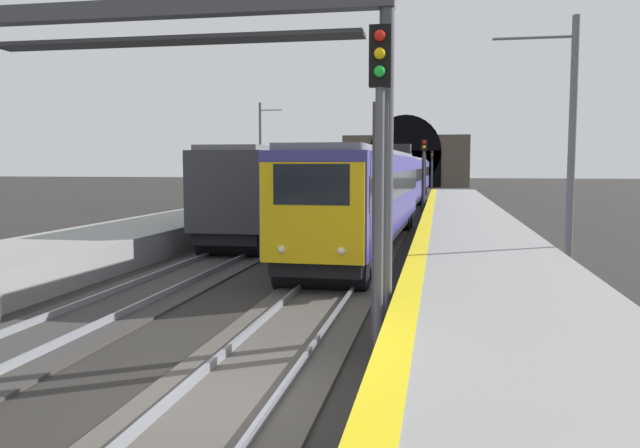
{
  "coord_description": "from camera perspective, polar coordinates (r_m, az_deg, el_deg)",
  "views": [
    {
      "loc": [
        -8.3,
        -2.92,
        3.39
      ],
      "look_at": [
        14.3,
        1.28,
        1.28
      ],
      "focal_mm": 36.25,
      "sensor_mm": 36.0,
      "label": 1
    }
  ],
  "objects": [
    {
      "name": "overhead_signal_gantry",
      "position": [
        13.41,
        -12.87,
        12.22
      ],
      "size": [
        0.7,
        8.74,
        6.62
      ],
      "color": "#3F3F47",
      "rests_on": "ground_plane"
    },
    {
      "name": "ground_plane",
      "position": [
        9.43,
        -8.56,
        -15.88
      ],
      "size": [
        320.0,
        320.0,
        0.0
      ],
      "primitive_type": "plane",
      "color": "#282623"
    },
    {
      "name": "train_main_approaching",
      "position": [
        46.76,
        6.96,
        3.82
      ],
      "size": [
        61.87,
        3.25,
        4.85
      ],
      "rotation": [
        0.0,
        0.0,
        3.12
      ],
      "color": "navy",
      "rests_on": "ground_plane"
    },
    {
      "name": "platform_right",
      "position": [
        8.88,
        18.73,
        -14.03
      ],
      "size": [
        112.0,
        4.17,
        1.0
      ],
      "primitive_type": "cube",
      "color": "gray",
      "rests_on": "ground_plane"
    },
    {
      "name": "catenary_mast_near",
      "position": [
        52.37,
        -5.25,
        6.19
      ],
      "size": [
        0.22,
        1.91,
        8.33
      ],
      "color": "#595B60",
      "rests_on": "ground_plane"
    },
    {
      "name": "train_adjacent_platform",
      "position": [
        50.19,
        1.86,
        4.05
      ],
      "size": [
        55.91,
        2.98,
        5.0
      ],
      "rotation": [
        0.0,
        0.0,
        0.01
      ],
      "color": "#333338",
      "rests_on": "ground_plane"
    },
    {
      "name": "railway_signal_near",
      "position": [
        11.42,
        5.28,
        5.63
      ],
      "size": [
        0.39,
        0.38,
        5.78
      ],
      "rotation": [
        0.0,
        0.0,
        3.14
      ],
      "color": "#4C4C54",
      "rests_on": "ground_plane"
    },
    {
      "name": "catenary_mast_far",
      "position": [
        20.25,
        21.22,
        6.49
      ],
      "size": [
        0.22,
        2.42,
        7.65
      ],
      "color": "#595B60",
      "rests_on": "ground_plane"
    },
    {
      "name": "track_main_line",
      "position": [
        9.41,
        -8.57,
        -15.64
      ],
      "size": [
        160.0,
        2.7,
        0.21
      ],
      "color": "#4C4742",
      "rests_on": "ground_plane"
    },
    {
      "name": "railway_signal_far",
      "position": [
        84.42,
        9.85,
        5.02
      ],
      "size": [
        0.39,
        0.38,
        5.21
      ],
      "rotation": [
        0.0,
        0.0,
        3.14
      ],
      "color": "#38383D",
      "rests_on": "ground_plane"
    },
    {
      "name": "tunnel_portal",
      "position": [
        99.95,
        7.55,
        5.54
      ],
      "size": [
        2.69,
        19.19,
        10.89
      ],
      "color": "#51473D",
      "rests_on": "ground_plane"
    },
    {
      "name": "platform_right_edge_strip",
      "position": [
        8.66,
        6.51,
        -10.8
      ],
      "size": [
        112.0,
        0.5,
        0.01
      ],
      "primitive_type": "cube",
      "color": "yellow",
      "rests_on": "platform_right"
    },
    {
      "name": "railway_signal_mid",
      "position": [
        42.83,
        9.15,
        4.61
      ],
      "size": [
        0.39,
        0.38,
        5.04
      ],
      "rotation": [
        0.0,
        0.0,
        3.14
      ],
      "color": "#38383D",
      "rests_on": "ground_plane"
    }
  ]
}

